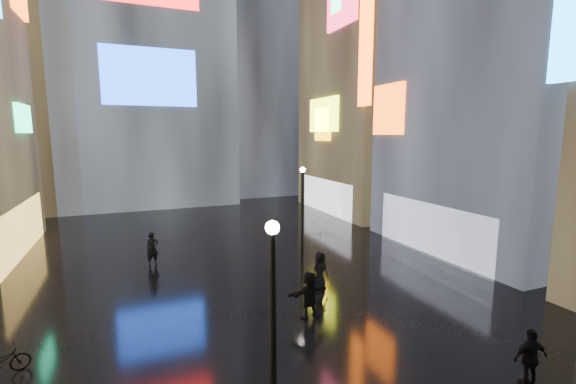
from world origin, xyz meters
TOP-DOWN VIEW (x-y plane):
  - ground at (0.00, 20.00)m, footprint 140.00×140.00m
  - building_right_far at (15.98, 30.00)m, footprint 10.28×12.00m
  - tower_flank_right at (9.00, 46.00)m, footprint 12.00×12.00m
  - tower_flank_left at (-14.00, 42.00)m, footprint 10.00×10.00m
  - lamp_near at (-2.32, 7.19)m, footprint 0.30×0.30m
  - lamp_far at (3.71, 18.94)m, footprint 0.30×0.30m
  - pedestrian_3 at (4.98, 6.41)m, footprint 1.06×0.63m
  - pedestrian_4 at (2.72, 14.82)m, footprint 0.95×0.75m
  - pedestrian_5 at (1.05, 12.41)m, footprint 1.77×0.80m
  - pedestrian_6 at (-4.16, 21.00)m, footprint 0.76×0.60m
  - umbrella_2 at (2.72, 14.82)m, footprint 1.25×1.26m

SIDE VIEW (x-z plane):
  - ground at x=0.00m, z-range 0.00..0.00m
  - pedestrian_3 at x=4.98m, z-range 0.00..1.69m
  - pedestrian_4 at x=2.72m, z-range 0.00..1.72m
  - pedestrian_6 at x=-4.16m, z-range 0.00..1.82m
  - pedestrian_5 at x=1.05m, z-range 0.00..1.84m
  - umbrella_2 at x=2.72m, z-range 1.72..2.64m
  - lamp_near at x=-2.32m, z-range 0.34..5.54m
  - lamp_far at x=3.71m, z-range 0.34..5.54m
  - tower_flank_left at x=-14.00m, z-range 0.00..26.00m
  - building_right_far at x=15.98m, z-range -0.02..27.98m
  - tower_flank_right at x=9.00m, z-range 0.00..34.00m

